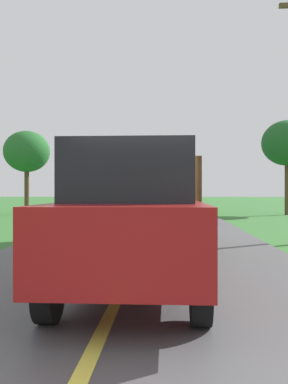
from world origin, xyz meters
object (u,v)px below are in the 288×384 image
(banana_truck_near, at_px, (148,190))
(following_car, at_px, (134,219))
(roadside_tree_near_left, at_px, (287,143))
(banana_truck_far, at_px, (158,190))
(roadside_tree_mid_right, at_px, (27,152))

(banana_truck_near, xyz_separation_m, following_car, (0.09, -6.13, -0.38))
(banana_truck_near, distance_m, roadside_tree_near_left, 16.16)
(banana_truck_near, bearing_deg, banana_truck_far, 90.43)
(banana_truck_far, bearing_deg, banana_truck_near, -89.57)
(banana_truck_far, height_order, roadside_tree_near_left, roadside_tree_near_left)
(banana_truck_far, xyz_separation_m, roadside_tree_mid_right, (-7.86, -2.37, 2.31))
(roadside_tree_near_left, distance_m, following_car, 21.70)
(roadside_tree_mid_right, distance_m, following_car, 21.31)
(roadside_tree_mid_right, bearing_deg, banana_truck_near, -59.22)
(banana_truck_near, relative_size, following_car, 1.42)
(banana_truck_near, relative_size, roadside_tree_near_left, 1.03)
(roadside_tree_near_left, relative_size, following_car, 1.38)
(roadside_tree_near_left, xyz_separation_m, following_car, (-7.56, -20.08, -3.20))
(roadside_tree_near_left, distance_m, roadside_tree_mid_right, 15.65)
(banana_truck_near, xyz_separation_m, banana_truck_far, (-0.12, 15.77, 0.02))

